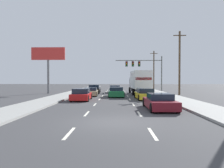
{
  "coord_description": "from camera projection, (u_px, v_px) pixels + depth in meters",
  "views": [
    {
      "loc": [
        0.25,
        -10.82,
        2.2
      ],
      "look_at": [
        -0.42,
        17.85,
        1.61
      ],
      "focal_mm": 33.89,
      "sensor_mm": 36.0,
      "label": 1
    }
  ],
  "objects": [
    {
      "name": "car_black",
      "position": [
        94.0,
        89.0,
        35.29
      ],
      "size": [
        2.11,
        4.59,
        1.36
      ],
      "color": "black",
      "rests_on": "ground_plane"
    },
    {
      "name": "utility_pole_far",
      "position": [
        154.0,
        69.0,
        51.22
      ],
      "size": [
        1.8,
        0.28,
        9.15
      ],
      "color": "brown",
      "rests_on": "ground_plane"
    },
    {
      "name": "roadside_billboard",
      "position": [
        48.0,
        59.0,
        33.68
      ],
      "size": [
        5.38,
        0.36,
        7.36
      ],
      "color": "slate",
      "rests_on": "ground_plane"
    },
    {
      "name": "utility_pole_mid",
      "position": [
        180.0,
        62.0,
        30.41
      ],
      "size": [
        1.8,
        0.28,
        9.16
      ],
      "color": "brown",
      "rests_on": "ground_plane"
    },
    {
      "name": "car_green",
      "position": [
        116.0,
        92.0,
        27.22
      ],
      "size": [
        2.04,
        4.67,
        1.25
      ],
      "color": "#196B38",
      "rests_on": "ground_plane"
    },
    {
      "name": "box_truck",
      "position": [
        139.0,
        81.0,
        31.79
      ],
      "size": [
        2.76,
        8.67,
        3.44
      ],
      "color": "white",
      "rests_on": "ground_plane"
    },
    {
      "name": "car_maroon",
      "position": [
        159.0,
        102.0,
        15.66
      ],
      "size": [
        2.02,
        4.69,
        1.19
      ],
      "color": "maroon",
      "rests_on": "ground_plane"
    },
    {
      "name": "sidewalk_right",
      "position": [
        162.0,
        94.0,
        30.7
      ],
      "size": [
        3.07,
        80.0,
        0.14
      ],
      "primitive_type": "cube",
      "color": "#9E9E99",
      "rests_on": "ground_plane"
    },
    {
      "name": "car_white",
      "position": [
        115.0,
        89.0,
        35.48
      ],
      "size": [
        2.09,
        4.45,
        1.26
      ],
      "color": "white",
      "rests_on": "ground_plane"
    },
    {
      "name": "sidewalk_left",
      "position": [
        69.0,
        94.0,
        31.02
      ],
      "size": [
        3.07,
        80.0,
        0.14
      ],
      "primitive_type": "cube",
      "color": "#9E9E99",
      "rests_on": "ground_plane"
    },
    {
      "name": "traffic_signal_mast",
      "position": [
        140.0,
        66.0,
        39.43
      ],
      "size": [
        8.68,
        0.69,
        6.6
      ],
      "color": "#595B56",
      "rests_on": "ground_plane"
    },
    {
      "name": "car_red",
      "position": [
        81.0,
        95.0,
        22.48
      ],
      "size": [
        2.01,
        4.14,
        1.26
      ],
      "color": "red",
      "rests_on": "ground_plane"
    },
    {
      "name": "lane_markings",
      "position": [
        115.0,
        93.0,
        33.61
      ],
      "size": [
        3.54,
        62.0,
        0.01
      ],
      "color": "silver",
      "rests_on": "ground_plane"
    },
    {
      "name": "ground_plane",
      "position": [
        115.0,
        93.0,
        35.86
      ],
      "size": [
        140.0,
        140.0,
        0.0
      ],
      "primitive_type": "plane",
      "color": "#3D3D3F"
    },
    {
      "name": "car_tan",
      "position": [
        91.0,
        92.0,
        28.82
      ],
      "size": [
        2.1,
        4.38,
        1.12
      ],
      "color": "tan",
      "rests_on": "ground_plane"
    },
    {
      "name": "car_yellow",
      "position": [
        145.0,
        94.0,
        23.57
      ],
      "size": [
        2.07,
        4.43,
        1.24
      ],
      "color": "yellow",
      "rests_on": "ground_plane"
    }
  ]
}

